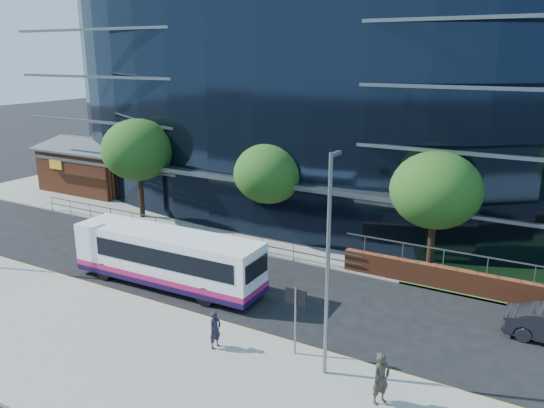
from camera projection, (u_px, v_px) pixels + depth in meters
The scene contains 17 objects.
ground at pixel (222, 313), 23.73m from camera, with size 200.00×200.00×0.00m, color black.
pavement_near at pixel (144, 366), 19.53m from camera, with size 80.00×8.00×0.15m, color gray.
kerb at pixel (208, 320), 22.87m from camera, with size 80.00×0.25×0.16m, color gray.
yellow_line_outer at pixel (211, 320), 23.06m from camera, with size 80.00×0.08×0.01m, color gold.
yellow_line_inner at pixel (213, 318), 23.19m from camera, with size 80.00×0.08×0.01m, color gold.
far_forecourt at pixel (242, 225), 35.77m from camera, with size 50.00×8.00×0.10m, color gray.
glass_office at pixel (331, 96), 40.90m from camera, with size 44.00×23.10×16.00m.
brick_pavilion at pixel (98, 167), 44.93m from camera, with size 8.60×6.66×4.40m.
guard_railings at pixel (180, 225), 33.16m from camera, with size 24.00×0.05×1.10m.
street_sign at pixel (296, 306), 19.68m from camera, with size 0.85×0.09×2.80m.
tree_far_a at pixel (138, 150), 36.10m from camera, with size 4.95×4.95×6.98m.
tree_far_b at pixel (269, 174), 31.96m from camera, with size 4.29×4.29×6.05m.
tree_far_c at pixel (436, 190), 26.71m from camera, with size 4.62×4.62×6.51m.
streetlight_east at pixel (328, 261), 17.86m from camera, with size 0.15×0.77×8.00m.
city_bus at pixel (169, 258), 26.14m from camera, with size 10.27×2.63×2.76m.
pedestrian at pixel (215, 330), 20.44m from camera, with size 0.56×0.37×1.53m, color #221C2B.
pedestrian_b at pixel (381, 379), 17.14m from camera, with size 0.65×0.43×1.78m, color #352F25.
Camera 1 is at (12.55, -17.60, 11.17)m, focal length 35.00 mm.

